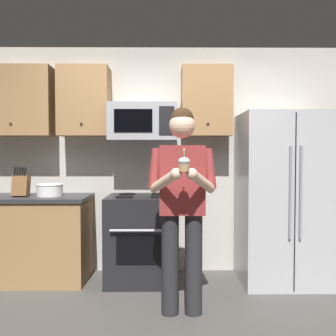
{
  "coord_description": "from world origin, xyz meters",
  "views": [
    {
      "loc": [
        0.1,
        -2.5,
        1.36
      ],
      "look_at": [
        0.12,
        0.54,
        1.25
      ],
      "focal_mm": 38.53,
      "sensor_mm": 36.0,
      "label": 1
    }
  ],
  "objects": [
    {
      "name": "cupcake",
      "position": [
        0.24,
        0.2,
        1.29
      ],
      "size": [
        0.09,
        0.09,
        0.17
      ],
      "color": "#A87F56"
    },
    {
      "name": "bowl_large_white",
      "position": [
        -1.14,
        1.36,
        0.99
      ],
      "size": [
        0.28,
        0.28,
        0.13
      ],
      "color": "white",
      "rests_on": "counter_left"
    },
    {
      "name": "refrigerator",
      "position": [
        1.35,
        1.32,
        0.9
      ],
      "size": [
        0.9,
        0.75,
        1.8
      ],
      "color": "#B7BABF",
      "rests_on": "ground"
    },
    {
      "name": "counter_left",
      "position": [
        -1.45,
        1.38,
        0.46
      ],
      "size": [
        1.44,
        0.66,
        0.92
      ],
      "color": "#9E7247",
      "rests_on": "ground"
    },
    {
      "name": "wall_back",
      "position": [
        0.0,
        1.75,
        1.3
      ],
      "size": [
        4.4,
        0.1,
        2.6
      ],
      "primitive_type": "cube",
      "color": "beige",
      "rests_on": "ground"
    },
    {
      "name": "cabinet_row_upper",
      "position": [
        -0.72,
        1.53,
        1.95
      ],
      "size": [
        2.78,
        0.36,
        0.76
      ],
      "color": "#9E7247"
    },
    {
      "name": "knife_block",
      "position": [
        -1.44,
        1.33,
        1.04
      ],
      "size": [
        0.16,
        0.15,
        0.32
      ],
      "color": "brown",
      "rests_on": "counter_left"
    },
    {
      "name": "person",
      "position": [
        0.24,
        0.53,
        1.0
      ],
      "size": [
        0.6,
        0.48,
        1.76
      ],
      "color": "#262628",
      "rests_on": "ground"
    },
    {
      "name": "oven_range",
      "position": [
        -0.15,
        1.36,
        0.46
      ],
      "size": [
        0.76,
        0.7,
        0.93
      ],
      "color": "black",
      "rests_on": "ground"
    },
    {
      "name": "microwave",
      "position": [
        -0.15,
        1.48,
        1.72
      ],
      "size": [
        0.74,
        0.41,
        0.4
      ],
      "color": "#9EA0A5"
    }
  ]
}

